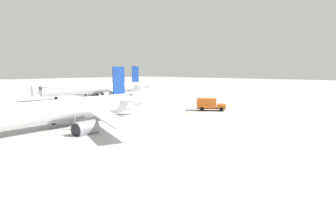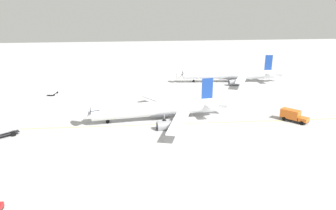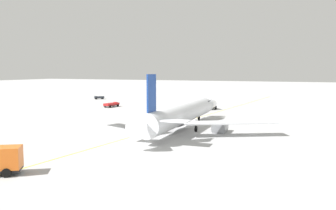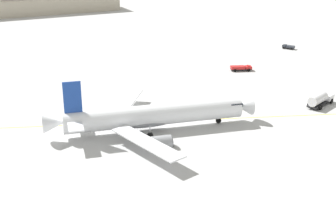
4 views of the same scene
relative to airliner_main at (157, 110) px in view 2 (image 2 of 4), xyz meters
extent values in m
plane|color=#B2B2B2|center=(3.52, 0.97, -2.83)|extent=(600.00, 600.00, 0.00)
cylinder|color=white|center=(-0.52, -0.03, 0.24)|extent=(34.06, 6.13, 3.98)
cone|color=white|center=(-18.62, -1.19, 0.24)|extent=(3.23, 3.96, 3.78)
cone|color=white|center=(17.88, 1.14, 0.54)|extent=(4.21, 3.63, 3.38)
cube|color=black|center=(-16.42, -1.05, 1.13)|extent=(2.61, 3.53, 0.70)
ellipsoid|color=slate|center=(1.17, 0.07, -0.86)|extent=(12.40, 4.35, 2.19)
cube|color=#193D93|center=(14.36, 0.92, 5.11)|extent=(3.21, 0.44, 5.77)
cube|color=white|center=(14.57, -2.46, 1.03)|extent=(2.92, 5.32, 0.20)
cube|color=white|center=(14.14, 4.29, 1.03)|extent=(2.92, 5.32, 0.20)
cube|color=white|center=(3.84, -9.90, -0.46)|extent=(9.02, 16.35, 0.28)
cube|color=white|center=(2.56, 10.31, -0.46)|extent=(10.71, 15.86, 0.28)
cylinder|color=gray|center=(0.65, -7.66, -1.99)|extent=(3.75, 2.79, 2.57)
cylinder|color=black|center=(-1.19, -7.78, -1.99)|extent=(0.29, 2.19, 2.18)
cylinder|color=gray|center=(-0.33, 7.68, -1.99)|extent=(3.75, 2.79, 2.57)
cylinder|color=black|center=(-2.17, 7.56, -1.99)|extent=(0.29, 2.19, 2.18)
cylinder|color=#9EA0A5|center=(-13.36, -0.85, -1.37)|extent=(0.20, 0.20, 1.82)
cylinder|color=black|center=(-13.36, -0.85, -2.28)|extent=(1.12, 0.37, 1.10)
cylinder|color=#9EA0A5|center=(1.39, -3.31, -1.37)|extent=(0.20, 0.20, 1.82)
cylinder|color=black|center=(1.39, -3.31, -2.28)|extent=(1.12, 0.37, 1.10)
cylinder|color=#9EA0A5|center=(0.96, 3.46, -1.37)|extent=(0.20, 0.20, 1.82)
cylinder|color=black|center=(0.96, 3.46, -2.28)|extent=(1.12, 0.37, 1.10)
cylinder|color=white|center=(37.60, 42.93, 0.55)|extent=(39.98, 8.98, 3.77)
cone|color=white|center=(16.67, 45.71, 0.55)|extent=(3.45, 3.95, 3.58)
cone|color=white|center=(58.83, 40.12, 0.85)|extent=(4.39, 3.70, 3.21)
cube|color=black|center=(18.85, 45.42, 1.40)|extent=(2.80, 3.49, 0.70)
ellipsoid|color=slate|center=(39.57, 42.67, -0.49)|extent=(14.66, 5.25, 2.07)
cube|color=#193D93|center=(54.97, 40.63, 5.68)|extent=(3.20, 0.66, 6.49)
cube|color=white|center=(54.49, 36.96, 1.31)|extent=(3.35, 6.18, 0.20)
cube|color=white|center=(55.46, 44.29, 1.31)|extent=(3.35, 6.18, 0.20)
cube|color=white|center=(39.41, 33.57, -0.11)|extent=(10.02, 14.26, 0.28)
cube|color=white|center=(41.79, 51.50, -0.11)|extent=(6.85, 14.75, 0.28)
cylinder|color=gray|center=(37.48, 35.99, -1.60)|extent=(4.47, 3.01, 2.48)
cylinder|color=black|center=(35.36, 36.27, -1.60)|extent=(0.43, 2.11, 2.11)
cylinder|color=gray|center=(39.30, 49.67, -1.60)|extent=(4.47, 3.01, 2.48)
cylinder|color=black|center=(37.18, 49.95, -1.60)|extent=(0.43, 2.11, 2.11)
cylinder|color=#9EA0A5|center=(22.60, 44.92, -1.19)|extent=(0.20, 0.20, 2.17)
cylinder|color=black|center=(22.60, 44.92, -2.28)|extent=(1.13, 0.44, 1.10)
cylinder|color=#9EA0A5|center=(39.14, 39.41, -1.19)|extent=(0.20, 0.20, 2.17)
cylinder|color=black|center=(39.14, 39.41, -2.28)|extent=(1.13, 0.44, 1.10)
cylinder|color=#9EA0A5|center=(40.01, 45.93, -1.19)|extent=(0.20, 0.20, 2.17)
cylinder|color=black|center=(40.01, 45.93, -2.28)|extent=(1.13, 0.44, 1.10)
cube|color=#232326|center=(-37.86, -6.21, -2.18)|extent=(7.90, 6.64, 0.20)
cylinder|color=silver|center=(-36.81, -5.44, -1.02)|extent=(5.71, 4.98, 2.12)
cylinder|color=black|center=(-34.97, -5.75, -2.28)|extent=(1.05, 0.88, 1.10)
cylinder|color=black|center=(-36.56, -3.59, -2.28)|extent=(1.05, 0.88, 1.10)
cube|color=#232326|center=(36.05, -8.33, -2.23)|extent=(5.64, 7.04, 0.20)
cube|color=orange|center=(37.43, -10.40, -1.63)|extent=(3.19, 3.11, 1.00)
cube|color=black|center=(37.96, -11.20, -1.48)|extent=(1.73, 1.19, 0.56)
cube|color=orange|center=(35.41, -7.36, -0.93)|extent=(4.65, 5.31, 2.40)
cylinder|color=black|center=(38.43, -9.73, -2.33)|extent=(0.79, 0.99, 1.00)
cylinder|color=black|center=(36.42, -11.07, -2.33)|extent=(0.79, 0.99, 1.00)
cylinder|color=black|center=(35.80, -5.77, -2.33)|extent=(0.79, 0.99, 1.00)
cylinder|color=black|center=(33.79, -7.11, -2.33)|extent=(0.79, 0.99, 1.00)
cube|color=#232326|center=(-33.97, 33.81, -2.33)|extent=(2.50, 5.47, 0.20)
cube|color=white|center=(-34.23, 31.98, -1.95)|extent=(2.30, 1.86, 0.55)
cube|color=black|center=(-34.32, 31.30, -1.87)|extent=(1.76, 0.32, 0.31)
cube|color=white|center=(-33.84, 34.69, -1.88)|extent=(2.57, 3.75, 0.70)
cylinder|color=black|center=(-33.18, 31.83, -2.43)|extent=(0.39, 0.83, 0.80)
cylinder|color=black|center=(-35.27, 32.13, -2.43)|extent=(0.39, 0.83, 0.80)
cylinder|color=black|center=(-32.69, 35.33, -2.43)|extent=(0.39, 0.83, 0.80)
cylinder|color=black|center=(-34.78, 35.62, -2.43)|extent=(0.39, 0.83, 0.80)
cube|color=yellow|center=(-4.41, -3.75, -2.82)|extent=(180.68, 15.78, 0.01)
camera|label=1|loc=(-23.51, -46.26, 7.17)|focal=30.04mm
camera|label=2|loc=(-10.16, -72.82, 23.39)|focal=30.20mm
camera|label=3|loc=(62.54, 24.88, 8.64)|focal=37.84mm
camera|label=4|loc=(12.86, 80.64, 32.75)|focal=50.08mm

